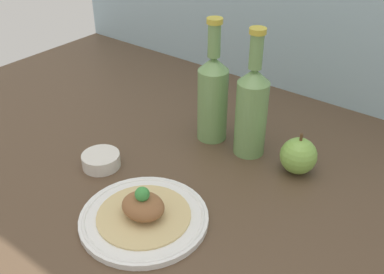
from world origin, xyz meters
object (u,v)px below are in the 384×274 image
Objects in this scene: cider_bottle_right at (252,108)px; plate at (144,218)px; plated_food at (144,209)px; dipping_bowl at (101,160)px; apple at (298,156)px; cider_bottle_left at (213,95)px.

plate is at bearing -95.49° from cider_bottle_right.
plated_food is 2.12× the size of dipping_bowl.
cider_bottle_right is at bearing 179.25° from apple.
plated_food is 21.65cm from dipping_bowl.
cider_bottle_right reaches higher than plated_food.
cider_bottle_left is at bearing 179.59° from apple.
plate is at bearing -115.73° from apple.
apple reaches higher than plated_food.
apple is at bearing 35.29° from dipping_bowl.
cider_bottle_right is 36.33cm from dipping_bowl.
plated_food is at bearing 0.00° from plate.
dipping_bowl is at bearing -144.71° from apple.
cider_bottle_left is at bearing 64.01° from dipping_bowl.
dipping_bowl is at bearing 159.68° from plate.
cider_bottle_left is 30.46cm from dipping_bowl.
dipping_bowl is at bearing -115.99° from cider_bottle_left.
cider_bottle_right reaches higher than apple.
plated_food is at bearing -20.32° from dipping_bowl.
cider_bottle_right reaches higher than plate.
cider_bottle_left is at bearing 102.97° from plate.
plated_food is (0.00, 0.00, 2.39)cm from plate.
cider_bottle_right is at bearing 84.51° from plate.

